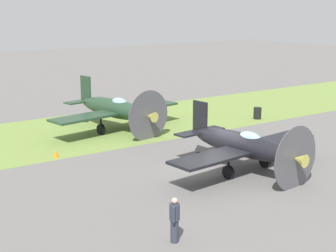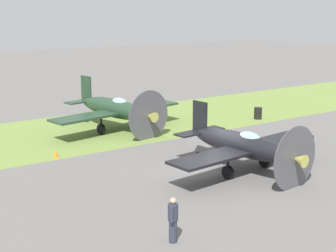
{
  "view_description": "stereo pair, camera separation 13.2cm",
  "coord_description": "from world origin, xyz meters",
  "px_view_note": "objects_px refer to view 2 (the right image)",
  "views": [
    {
      "loc": [
        16.48,
        19.79,
        8.41
      ],
      "look_at": [
        -0.68,
        -4.9,
        1.33
      ],
      "focal_mm": 54.03,
      "sensor_mm": 36.0,
      "label": 1
    },
    {
      "loc": [
        16.37,
        19.87,
        8.41
      ],
      "look_at": [
        -0.68,
        -4.9,
        1.33
      ],
      "focal_mm": 54.03,
      "sensor_mm": 36.0,
      "label": 2
    }
  ],
  "objects_px": {
    "airplane_lead": "(243,145)",
    "runway_marker_cone": "(56,154)",
    "airplane_wingman": "(115,109)",
    "fuel_drum": "(258,113)",
    "ground_crew_chief": "(173,219)"
  },
  "relations": [
    {
      "from": "airplane_wingman",
      "to": "fuel_drum",
      "type": "relative_size",
      "value": 11.44
    },
    {
      "from": "airplane_lead",
      "to": "runway_marker_cone",
      "type": "distance_m",
      "value": 10.73
    },
    {
      "from": "airplane_wingman",
      "to": "runway_marker_cone",
      "type": "height_order",
      "value": "airplane_wingman"
    },
    {
      "from": "airplane_wingman",
      "to": "runway_marker_cone",
      "type": "bearing_deg",
      "value": 23.31
    },
    {
      "from": "airplane_lead",
      "to": "airplane_wingman",
      "type": "height_order",
      "value": "airplane_wingman"
    },
    {
      "from": "fuel_drum",
      "to": "runway_marker_cone",
      "type": "height_order",
      "value": "fuel_drum"
    },
    {
      "from": "airplane_lead",
      "to": "airplane_wingman",
      "type": "relative_size",
      "value": 0.94
    },
    {
      "from": "airplane_lead",
      "to": "fuel_drum",
      "type": "distance_m",
      "value": 13.18
    },
    {
      "from": "airplane_wingman",
      "to": "runway_marker_cone",
      "type": "distance_m",
      "value": 7.35
    },
    {
      "from": "ground_crew_chief",
      "to": "runway_marker_cone",
      "type": "bearing_deg",
      "value": -140.52
    },
    {
      "from": "runway_marker_cone",
      "to": "fuel_drum",
      "type": "bearing_deg",
      "value": -177.17
    },
    {
      "from": "ground_crew_chief",
      "to": "fuel_drum",
      "type": "distance_m",
      "value": 22.1
    },
    {
      "from": "ground_crew_chief",
      "to": "runway_marker_cone",
      "type": "relative_size",
      "value": 3.93
    },
    {
      "from": "ground_crew_chief",
      "to": "fuel_drum",
      "type": "xyz_separation_m",
      "value": [
        -17.49,
        -13.49,
        -0.46
      ]
    },
    {
      "from": "airplane_lead",
      "to": "ground_crew_chief",
      "type": "relative_size",
      "value": 5.59
    }
  ]
}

